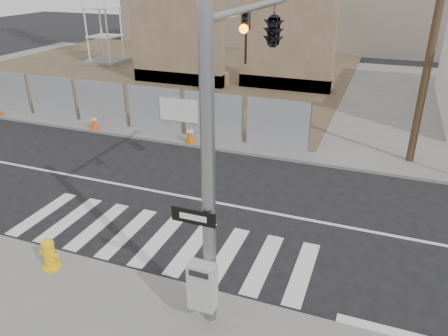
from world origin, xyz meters
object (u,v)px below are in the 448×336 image
(signal_pole, at_px, (255,71))
(fire_hydrant, at_px, (49,254))
(traffic_cone_c, at_px, (94,122))
(traffic_cone_d, at_px, (190,134))

(signal_pole, distance_m, fire_hydrant, 6.58)
(signal_pole, relative_size, traffic_cone_c, 10.02)
(signal_pole, bearing_deg, traffic_cone_c, 146.42)
(traffic_cone_d, bearing_deg, traffic_cone_c, -180.00)
(signal_pole, distance_m, traffic_cone_c, 12.12)
(signal_pole, relative_size, traffic_cone_d, 9.05)
(fire_hydrant, distance_m, traffic_cone_c, 10.26)
(signal_pole, relative_size, fire_hydrant, 8.33)
(fire_hydrant, distance_m, traffic_cone_d, 8.89)
(traffic_cone_d, bearing_deg, fire_hydrant, -87.72)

